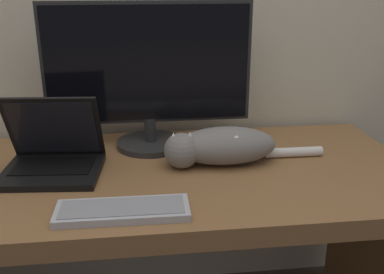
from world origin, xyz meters
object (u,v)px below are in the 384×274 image
at_px(monitor, 148,75).
at_px(external_keyboard, 123,210).
at_px(cat, 220,146).
at_px(laptop, 53,157).

relative_size(monitor, external_keyboard, 2.04).
height_order(external_keyboard, cat, cat).
distance_m(monitor, laptop, 0.41).
distance_m(external_keyboard, cat, 0.42).
bearing_deg(cat, external_keyboard, -135.63).
height_order(monitor, cat, monitor).
bearing_deg(monitor, cat, -40.53).
height_order(laptop, cat, laptop).
xyz_separation_m(monitor, laptop, (-0.31, -0.18, -0.21)).
bearing_deg(cat, laptop, -179.33).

